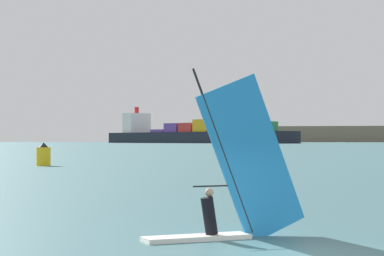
# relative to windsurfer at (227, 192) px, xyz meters

# --- Properties ---
(ground_plane) EXTENTS (4000.00, 4000.00, 0.00)m
(ground_plane) POSITION_rel_windsurfer_xyz_m (1.78, -2.54, -1.18)
(ground_plane) COLOR #386066
(windsurfer) EXTENTS (4.15, 2.58, 4.57)m
(windsurfer) POSITION_rel_windsurfer_xyz_m (0.00, 0.00, 0.00)
(windsurfer) COLOR white
(windsurfer) RESTS_ON ground_plane
(cargo_ship) EXTENTS (178.80, 159.55, 33.78)m
(cargo_ship) POSITION_rel_windsurfer_xyz_m (-72.80, 610.97, 6.84)
(cargo_ship) COLOR black
(cargo_ship) RESTS_ON ground_plane
(channel_buoy) EXTENTS (1.40, 1.40, 2.32)m
(channel_buoy) POSITION_rel_windsurfer_xyz_m (-21.97, 51.47, -0.14)
(channel_buoy) COLOR yellow
(channel_buoy) RESTS_ON ground_plane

